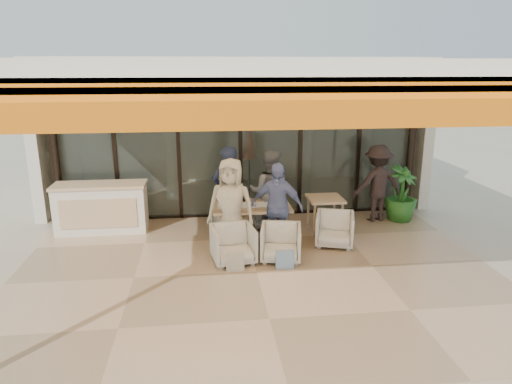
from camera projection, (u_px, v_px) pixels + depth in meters
ground at (256, 273)px, 7.62m from camera, size 70.00×70.00×0.00m
terrace_floor at (256, 272)px, 7.62m from camera, size 8.00×6.00×0.01m
terrace_structure at (259, 72)px, 6.50m from camera, size 8.00×6.00×3.40m
glass_storefront at (240, 147)px, 10.06m from camera, size 8.08×0.10×3.20m
interior_block at (233, 109)px, 12.11m from camera, size 9.05×3.62×3.52m
host_counter at (101, 208)px, 9.34m from camera, size 1.85×0.65×1.04m
dining_table at (251, 208)px, 8.81m from camera, size 1.50×0.90×0.93m
chair_far_left at (227, 213)px, 9.77m from camera, size 0.71×0.69×0.58m
chair_far_right at (266, 211)px, 9.86m from camera, size 0.64×0.61×0.61m
chair_near_left at (233, 243)px, 7.93m from camera, size 0.80×0.76×0.73m
chair_near_right at (281, 241)px, 8.03m from camera, size 0.80×0.77×0.71m
diner_navy at (228, 191)px, 9.13m from camera, size 0.78×0.65×1.83m
diner_grey at (270, 192)px, 9.23m from camera, size 0.97×0.83×1.74m
diner_cream at (231, 206)px, 8.27m from camera, size 0.99×0.79×1.76m
diner_periwinkle at (277, 207)px, 8.38m from camera, size 1.06×0.73×1.66m
tote_bag_cream at (235, 263)px, 7.60m from camera, size 0.30×0.10×0.34m
tote_bag_blue at (285, 260)px, 7.70m from camera, size 0.30×0.10×0.34m
side_table at (325, 203)px, 9.33m from camera, size 0.70×0.70×0.74m
side_chair at (335, 228)px, 8.68m from camera, size 0.86×0.83×0.72m
standing_woman at (377, 184)px, 9.93m from camera, size 1.19×0.81×1.71m
potted_palm at (401, 194)px, 10.01m from camera, size 0.98×0.98×1.25m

